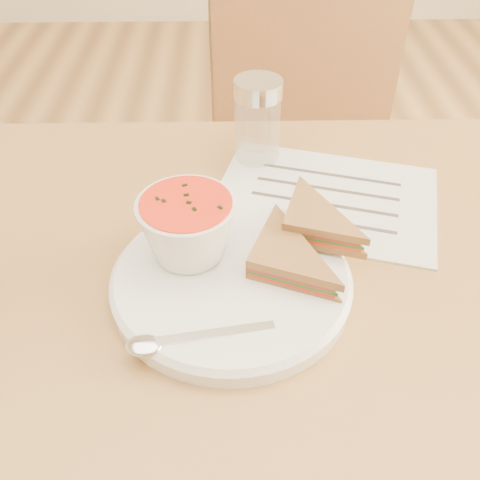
{
  "coord_description": "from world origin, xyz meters",
  "views": [
    {
      "loc": [
        -0.08,
        -0.43,
        1.18
      ],
      "look_at": [
        -0.07,
        0.0,
        0.8
      ],
      "focal_mm": 40.0,
      "sensor_mm": 36.0,
      "label": 1
    }
  ],
  "objects_px": {
    "condiment_shaker": "(257,121)",
    "dining_table": "(283,438)",
    "chair_far": "(329,178)",
    "plate": "(231,281)",
    "soup_bowl": "(188,231)"
  },
  "relations": [
    {
      "from": "dining_table",
      "to": "soup_bowl",
      "type": "relative_size",
      "value": 9.3
    },
    {
      "from": "plate",
      "to": "soup_bowl",
      "type": "relative_size",
      "value": 2.45
    },
    {
      "from": "dining_table",
      "to": "plate",
      "type": "distance_m",
      "value": 0.39
    },
    {
      "from": "condiment_shaker",
      "to": "dining_table",
      "type": "bearing_deg",
      "value": -80.85
    },
    {
      "from": "chair_far",
      "to": "condiment_shaker",
      "type": "distance_m",
      "value": 0.47
    },
    {
      "from": "soup_bowl",
      "to": "condiment_shaker",
      "type": "xyz_separation_m",
      "value": [
        0.09,
        0.23,
        0.01
      ]
    },
    {
      "from": "chair_far",
      "to": "dining_table",
      "type": "bearing_deg",
      "value": 64.63
    },
    {
      "from": "chair_far",
      "to": "soup_bowl",
      "type": "distance_m",
      "value": 0.67
    },
    {
      "from": "plate",
      "to": "soup_bowl",
      "type": "bearing_deg",
      "value": 144.43
    },
    {
      "from": "chair_far",
      "to": "plate",
      "type": "distance_m",
      "value": 0.66
    },
    {
      "from": "dining_table",
      "to": "plate",
      "type": "bearing_deg",
      "value": -165.69
    },
    {
      "from": "condiment_shaker",
      "to": "soup_bowl",
      "type": "bearing_deg",
      "value": -110.69
    },
    {
      "from": "dining_table",
      "to": "chair_far",
      "type": "bearing_deg",
      "value": 75.52
    },
    {
      "from": "dining_table",
      "to": "plate",
      "type": "relative_size",
      "value": 3.8
    },
    {
      "from": "dining_table",
      "to": "chair_far",
      "type": "distance_m",
      "value": 0.58
    }
  ]
}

